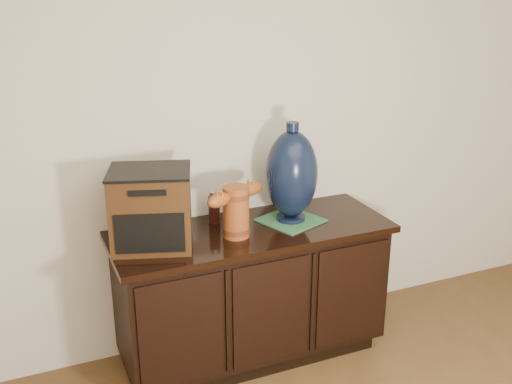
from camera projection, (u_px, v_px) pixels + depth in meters
name	position (u px, v px, depth m)	size (l,w,h in m)	color
sideboard	(252.00, 292.00, 3.21)	(1.46, 0.56, 0.75)	black
terracotta_vessel	(236.00, 209.00, 2.95)	(0.36, 0.21, 0.26)	#9E4D1C
tv_radio	(151.00, 208.00, 2.84)	(0.46, 0.41, 0.38)	#3B210E
green_mat	(291.00, 220.00, 3.19)	(0.28, 0.28, 0.01)	#2E663C
lamp_base	(292.00, 175.00, 3.10)	(0.35, 0.35, 0.53)	black
spray_can	(214.00, 207.00, 3.14)	(0.06, 0.06, 0.17)	#4F120D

